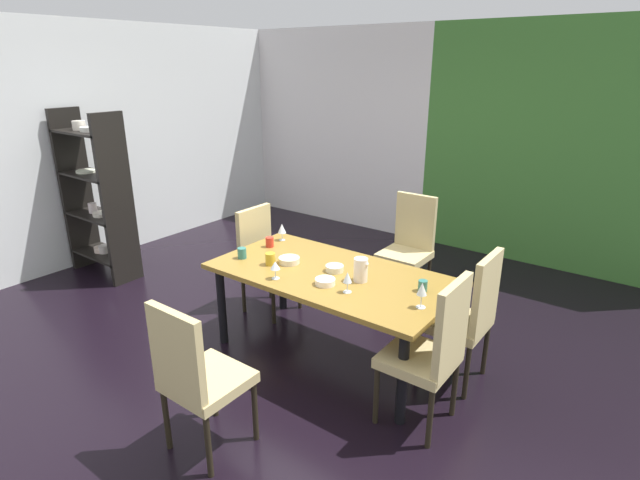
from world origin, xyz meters
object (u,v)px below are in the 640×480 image
at_px(chair_left_far, 264,255).
at_px(cup_north, 270,242).
at_px(serving_bowl_corner, 325,282).
at_px(serving_bowl_south, 289,260).
at_px(display_shelf, 96,195).
at_px(wine_glass_east, 422,290).
at_px(wine_glass_center, 347,278).
at_px(cup_left, 270,259).
at_px(serving_bowl_rear, 335,268).
at_px(cup_right, 423,286).
at_px(chair_head_far, 409,243).
at_px(chair_right_near, 432,349).
at_px(chair_head_near, 196,374).
at_px(chair_right_far, 468,313).
at_px(cup_front, 242,253).
at_px(wine_glass_west, 282,229).
at_px(wine_glass_near_window, 275,266).
at_px(dining_table, 331,281).
at_px(pitcher_near_shelf, 361,270).

xyz_separation_m(chair_left_far, cup_north, (0.23, -0.16, 0.22)).
distance_m(chair_left_far, serving_bowl_corner, 1.21).
bearing_deg(serving_bowl_south, display_shelf, -177.71).
height_order(chair_left_far, wine_glass_east, chair_left_far).
xyz_separation_m(wine_glass_center, cup_left, (-0.78, 0.05, -0.06)).
distance_m(serving_bowl_rear, cup_right, 0.71).
height_order(chair_head_far, serving_bowl_rear, chair_head_far).
height_order(chair_head_far, wine_glass_center, chair_head_far).
bearing_deg(cup_right, wine_glass_east, -66.56).
bearing_deg(chair_head_far, chair_right_near, 121.49).
relative_size(wine_glass_east, cup_north, 2.05).
height_order(chair_head_far, chair_head_near, chair_head_far).
distance_m(chair_right_far, serving_bowl_south, 1.43).
bearing_deg(chair_left_far, cup_right, 84.07).
xyz_separation_m(cup_right, cup_north, (-1.48, 0.02, 0.00)).
bearing_deg(wine_glass_east, serving_bowl_rear, 169.22).
distance_m(cup_right, cup_north, 1.48).
bearing_deg(chair_left_far, cup_front, 24.28).
xyz_separation_m(chair_right_near, serving_bowl_rear, (-0.99, 0.34, 0.18)).
xyz_separation_m(serving_bowl_rear, cup_left, (-0.49, -0.20, 0.03)).
relative_size(wine_glass_east, cup_right, 2.24).
relative_size(chair_head_near, wine_glass_west, 6.46).
distance_m(wine_glass_center, serving_bowl_corner, 0.22).
relative_size(cup_front, cup_north, 1.01).
bearing_deg(wine_glass_near_window, chair_head_far, 81.57).
distance_m(dining_table, cup_left, 0.52).
bearing_deg(chair_left_far, serving_bowl_corner, 65.08).
height_order(display_shelf, cup_north, display_shelf).
height_order(dining_table, serving_bowl_south, serving_bowl_south).
height_order(chair_right_far, wine_glass_east, chair_right_far).
distance_m(chair_right_near, serving_bowl_corner, 0.93).
bearing_deg(serving_bowl_south, cup_left, -129.36).
relative_size(display_shelf, wine_glass_center, 11.79).
xyz_separation_m(chair_head_far, wine_glass_near_window, (-0.25, -1.70, 0.26)).
distance_m(chair_head_near, wine_glass_near_window, 1.08).
xyz_separation_m(chair_head_near, serving_bowl_rear, (0.01, 1.39, 0.20)).
xyz_separation_m(chair_right_far, cup_north, (-1.76, -0.16, 0.21)).
distance_m(chair_head_far, chair_left_far, 1.44).
bearing_deg(chair_right_far, chair_head_near, 148.91).
xyz_separation_m(display_shelf, serving_bowl_rear, (3.03, 0.19, -0.15)).
height_order(dining_table, cup_right, cup_right).
distance_m(chair_right_near, serving_bowl_south, 1.42).
bearing_deg(serving_bowl_south, chair_right_far, 14.02).
relative_size(chair_left_far, wine_glass_near_window, 7.15).
bearing_deg(chair_head_far, wine_glass_west, 52.98).
relative_size(cup_north, pitcher_near_shelf, 0.49).
xyz_separation_m(wine_glass_near_window, cup_left, (-0.21, 0.18, -0.05)).
distance_m(chair_right_far, cup_right, 0.39).
xyz_separation_m(chair_head_near, cup_right, (0.71, 1.47, 0.21)).
bearing_deg(chair_left_far, pitcher_near_shelf, 76.79).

